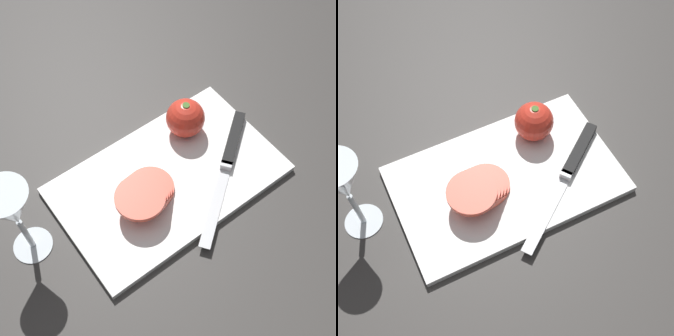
# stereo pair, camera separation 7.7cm
# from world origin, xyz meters

# --- Properties ---
(ground_plane) EXTENTS (3.00, 3.00, 0.00)m
(ground_plane) POSITION_xyz_m (0.00, 0.00, 0.00)
(ground_plane) COLOR #383533
(cutting_board) EXTENTS (0.38, 0.23, 0.01)m
(cutting_board) POSITION_xyz_m (0.09, 0.03, 0.01)
(cutting_board) COLOR white
(cutting_board) RESTS_ON ground_plane
(wine_glass) EXTENTS (0.07, 0.07, 0.17)m
(wine_glass) POSITION_xyz_m (-0.15, 0.07, 0.12)
(wine_glass) COLOR silver
(wine_glass) RESTS_ON ground_plane
(whole_tomato) EXTENTS (0.07, 0.07, 0.07)m
(whole_tomato) POSITION_xyz_m (0.18, 0.10, 0.05)
(whole_tomato) COLOR red
(whole_tomato) RESTS_ON cutting_board
(knife) EXTENTS (0.23, 0.18, 0.01)m
(knife) POSITION_xyz_m (0.21, 0.01, 0.02)
(knife) COLOR silver
(knife) RESTS_ON cutting_board
(tomato_slice_stack_near) EXTENTS (0.11, 0.10, 0.04)m
(tomato_slice_stack_near) POSITION_xyz_m (0.04, 0.02, 0.03)
(tomato_slice_stack_near) COLOR #DB4C38
(tomato_slice_stack_near) RESTS_ON cutting_board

